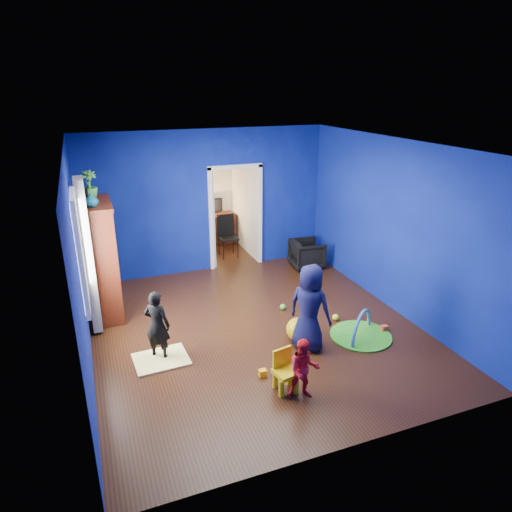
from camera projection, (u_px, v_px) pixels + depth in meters
name	position (u px, v px, depth m)	size (l,w,h in m)	color
floor	(256.00, 329.00, 7.35)	(5.00, 5.50, 0.01)	black
ceiling	(255.00, 146.00, 6.32)	(5.00, 5.50, 0.01)	white
wall_back	(207.00, 202.00, 9.24)	(5.00, 0.02, 2.90)	navy
wall_front	(356.00, 331.00, 4.44)	(5.00, 0.02, 2.90)	navy
wall_left	(78.00, 267.00, 6.00)	(0.02, 5.50, 2.90)	navy
wall_right	(394.00, 227.00, 7.68)	(0.02, 5.50, 2.90)	navy
alcove	(223.00, 200.00, 10.27)	(1.00, 1.75, 2.50)	silver
armchair	(307.00, 254.00, 9.74)	(0.64, 0.66, 0.60)	black
child_black	(157.00, 325.00, 6.42)	(0.38, 0.25, 1.04)	black
child_navy	(310.00, 308.00, 6.61)	(0.65, 0.42, 1.32)	#0F1837
toddler_red	(304.00, 369.00, 5.62)	(0.39, 0.31, 0.81)	red
vase	(91.00, 200.00, 6.86)	(0.21, 0.21, 0.22)	#0C5061
potted_plant	(89.00, 185.00, 7.28)	(0.26, 0.26, 0.46)	green
tv_armoire	(99.00, 260.00, 7.51)	(0.58, 1.14, 1.96)	#3F160A
crt_tv	(101.00, 258.00, 7.51)	(0.46, 0.70, 0.54)	silver
yellow_blanket	(161.00, 359.00, 6.51)	(0.75, 0.60, 0.03)	#F2E07A
hopper_ball	(298.00, 329.00, 6.98)	(0.36, 0.36, 0.36)	yellow
kid_chair	(286.00, 374.00, 5.80)	(0.28, 0.28, 0.50)	yellow
play_mat	(361.00, 336.00, 7.13)	(0.96, 0.96, 0.03)	#3B9622
toy_arch	(361.00, 335.00, 7.13)	(0.85, 0.85, 0.05)	#3F8CD8
window_left	(78.00, 251.00, 6.28)	(0.03, 0.95, 1.55)	white
curtain	(88.00, 257.00, 6.90)	(0.14, 0.42, 2.40)	slate
doorway	(235.00, 218.00, 9.58)	(1.16, 0.10, 2.10)	white
study_desk	(216.00, 229.00, 11.14)	(0.88, 0.44, 0.75)	#3D140A
desk_monitor	(214.00, 205.00, 11.04)	(0.40, 0.05, 0.32)	black
desk_lamp	(204.00, 207.00, 10.90)	(0.14, 0.14, 0.14)	#FFD88C
folding_chair	(228.00, 237.00, 10.27)	(0.40, 0.40, 0.92)	black
book_shelf	(213.00, 161.00, 10.65)	(0.88, 0.24, 0.04)	white
toy_0	(384.00, 328.00, 7.27)	(0.10, 0.08, 0.10)	#D74223
toy_1	(320.00, 295.00, 8.40)	(0.11, 0.11, 0.11)	#249CD1
toy_2	(263.00, 373.00, 6.15)	(0.10, 0.08, 0.10)	#FFA00D
toy_3	(283.00, 307.00, 7.96)	(0.11, 0.11, 0.11)	green
toy_4	(304.00, 309.00, 7.88)	(0.10, 0.08, 0.10)	#CA4BBC
toy_5	(336.00, 317.00, 7.61)	(0.11, 0.11, 0.11)	yellow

